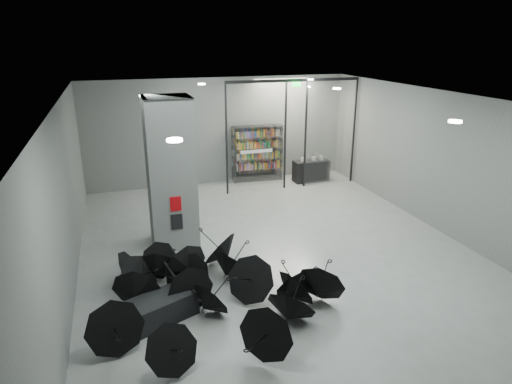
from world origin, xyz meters
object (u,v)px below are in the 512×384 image
object	(u,v)px
shop_counter	(311,171)
umbrella_cluster	(208,292)
column	(171,173)
bench	(157,310)
bookshelf	(258,153)

from	to	relation	value
shop_counter	umbrella_cluster	world-z (taller)	umbrella_cluster
column	bench	world-z (taller)	column
bookshelf	column	bearing A→B (deg)	-125.84
bench	bookshelf	xyz separation A→B (m)	(4.82, 8.35, 0.83)
bench	umbrella_cluster	xyz separation A→B (m)	(1.11, 0.27, 0.05)
bookshelf	shop_counter	xyz separation A→B (m)	(1.96, -0.75, -0.67)
bench	shop_counter	world-z (taller)	shop_counter
column	umbrella_cluster	distance (m)	3.74
column	shop_counter	size ratio (longest dim) A/B	2.89
bench	bookshelf	size ratio (longest dim) A/B	0.73
bookshelf	umbrella_cluster	distance (m)	8.93
column	shop_counter	distance (m)	7.31
bench	bookshelf	distance (m)	9.67
shop_counter	umbrella_cluster	size ratio (longest dim) A/B	0.26
umbrella_cluster	column	bearing A→B (deg)	94.08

